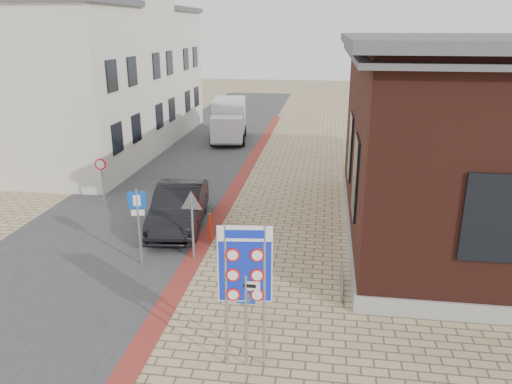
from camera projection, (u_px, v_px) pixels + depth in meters
The scene contains 15 objects.
ground at pixel (236, 325), 12.45m from camera, with size 120.00×120.00×0.00m, color tan.
road_strip at pixel (186, 162), 27.27m from camera, with size 7.00×60.00×0.02m, color #38383A.
curb_strip at pixel (232, 194), 22.11m from camera, with size 0.60×40.00×0.02m, color maroon.
townhouse_near at pixel (54, 90), 23.88m from camera, with size 7.40×6.40×8.30m.
townhouse_mid at pixel (106, 71), 29.39m from camera, with size 7.40×6.40×9.10m.
townhouse_far at pixel (143, 70), 35.15m from camera, with size 7.40×6.40×8.30m.
bike_rack at pixel (342, 280), 14.08m from camera, with size 0.08×1.80×0.60m.
sedan at pixel (179, 207), 18.31m from camera, with size 1.67×4.78×1.57m, color black.
box_truck at pixel (229, 120), 32.09m from camera, with size 2.64×5.21×2.61m.
border_sign at pixel (245, 267), 10.22m from camera, with size 1.13×0.18×3.31m.
essen_sign at pixel (246, 307), 10.52m from camera, with size 0.60×0.07×2.21m.
parking_sign at pixel (138, 214), 15.06m from camera, with size 0.54×0.17×2.48m.
yield_sign at pixel (192, 209), 15.47m from camera, with size 0.79×0.08×2.24m.
speed_sign at pixel (102, 175), 20.25m from camera, with size 0.48×0.07×2.04m.
bollard at pixel (210, 227), 17.23m from camera, with size 0.09×0.09×0.98m, color red.
Camera 1 is at (2.02, -10.58, 7.08)m, focal length 35.00 mm.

